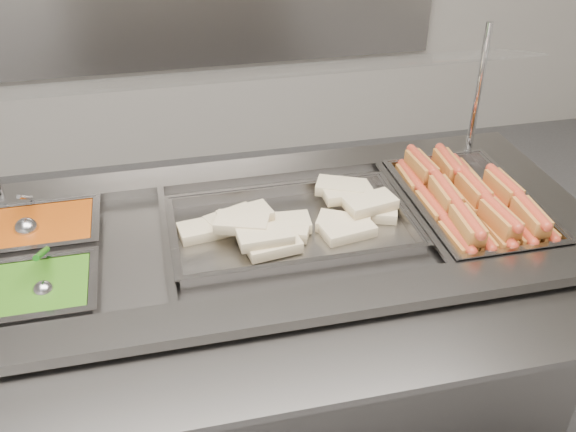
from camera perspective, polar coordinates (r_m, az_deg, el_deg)
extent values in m
cube|color=gray|center=(2.08, -1.33, -11.10)|extent=(1.75, 0.74, 0.85)
cube|color=slate|center=(1.54, 1.07, -8.01)|extent=(1.83, 0.14, 0.03)
cube|color=slate|center=(2.09, -3.38, 4.01)|extent=(1.83, 0.14, 0.03)
cube|color=slate|center=(2.12, 21.69, 1.86)|extent=(0.13, 0.55, 0.03)
cube|color=black|center=(1.87, -1.45, -3.93)|extent=(1.58, 0.56, 0.02)
cube|color=slate|center=(1.91, 10.85, 0.73)|extent=(0.02, 0.55, 0.01)
cube|color=slate|center=(1.78, -10.75, -1.99)|extent=(0.02, 0.55, 0.01)
cube|color=slate|center=(1.45, 2.59, -13.07)|extent=(1.75, 0.25, 0.02)
cylinder|color=silver|center=(2.21, 16.62, 10.86)|extent=(0.02, 0.02, 0.43)
cube|color=silver|center=(1.81, -2.99, 12.58)|extent=(1.61, 0.29, 0.08)
cube|color=#B4350A|center=(1.95, -20.79, -1.65)|extent=(0.27, 0.22, 0.09)
cube|color=#27650F|center=(1.72, -21.56, -6.87)|extent=(0.27, 0.22, 0.09)
cube|color=#AC6624|center=(1.82, 14.77, -2.21)|extent=(0.05, 0.15, 0.05)
cylinder|color=red|center=(1.81, 14.87, -1.64)|extent=(0.03, 0.16, 0.03)
cube|color=#AC6624|center=(1.95, 12.65, 0.62)|extent=(0.05, 0.15, 0.05)
cylinder|color=red|center=(1.94, 12.73, 1.14)|extent=(0.03, 0.16, 0.03)
cube|color=#AC6624|center=(2.08, 10.79, 3.09)|extent=(0.05, 0.15, 0.05)
cylinder|color=red|center=(2.07, 10.85, 3.57)|extent=(0.03, 0.16, 0.03)
cube|color=#AC6624|center=(1.85, 16.44, -1.97)|extent=(0.05, 0.15, 0.05)
cylinder|color=red|center=(1.84, 16.55, -1.39)|extent=(0.03, 0.16, 0.03)
cube|color=#AC6624|center=(1.97, 14.25, 0.84)|extent=(0.06, 0.15, 0.05)
cylinder|color=red|center=(1.96, 14.33, 1.34)|extent=(0.04, 0.16, 0.03)
cube|color=#AC6624|center=(2.10, 12.31, 3.21)|extent=(0.05, 0.15, 0.05)
cylinder|color=red|center=(2.09, 12.38, 3.73)|extent=(0.03, 0.16, 0.03)
cube|color=#AC6624|center=(1.88, 18.09, -1.71)|extent=(0.05, 0.15, 0.05)
cylinder|color=red|center=(1.87, 18.21, -1.14)|extent=(0.03, 0.16, 0.03)
cube|color=#AC6624|center=(2.00, 15.83, 1.05)|extent=(0.05, 0.15, 0.05)
cylinder|color=red|center=(1.99, 15.92, 1.53)|extent=(0.03, 0.16, 0.03)
cube|color=#AC6624|center=(2.13, 13.82, 3.41)|extent=(0.05, 0.15, 0.05)
cylinder|color=red|center=(2.12, 13.89, 3.89)|extent=(0.03, 0.16, 0.03)
cube|color=#AC6624|center=(1.91, 19.69, -1.44)|extent=(0.05, 0.15, 0.05)
cylinder|color=red|center=(1.90, 19.81, -0.90)|extent=(0.03, 0.16, 0.03)
cube|color=#AC6624|center=(2.03, 17.36, 1.22)|extent=(0.05, 0.15, 0.05)
cylinder|color=red|center=(2.02, 17.46, 1.72)|extent=(0.03, 0.16, 0.03)
cube|color=#AC6624|center=(2.15, 15.28, 3.51)|extent=(0.05, 0.15, 0.05)
cylinder|color=red|center=(2.14, 15.37, 4.04)|extent=(0.03, 0.16, 0.03)
cube|color=#AC6624|center=(1.94, 21.23, -1.17)|extent=(0.06, 0.15, 0.05)
cylinder|color=red|center=(1.93, 21.35, -0.67)|extent=(0.04, 0.16, 0.03)
cube|color=#AC6624|center=(1.80, 15.65, -0.78)|extent=(0.06, 0.15, 0.05)
cylinder|color=red|center=(1.79, 15.75, -0.22)|extent=(0.04, 0.16, 0.03)
cube|color=#AC6624|center=(1.93, 13.80, 1.92)|extent=(0.06, 0.15, 0.05)
cylinder|color=red|center=(1.92, 13.88, 2.46)|extent=(0.04, 0.16, 0.03)
cube|color=#AC6624|center=(2.07, 11.76, 4.36)|extent=(0.06, 0.15, 0.05)
cylinder|color=red|center=(2.06, 11.83, 4.88)|extent=(0.04, 0.16, 0.03)
cube|color=#AC6624|center=(1.86, 18.34, -0.24)|extent=(0.06, 0.15, 0.05)
cylinder|color=red|center=(1.85, 18.46, 0.31)|extent=(0.04, 0.16, 0.03)
cube|color=#AC6624|center=(1.98, 16.13, 2.33)|extent=(0.05, 0.15, 0.05)
cylinder|color=red|center=(1.97, 16.23, 2.86)|extent=(0.03, 0.16, 0.03)
cube|color=#AC6624|center=(2.09, 14.03, 4.41)|extent=(0.06, 0.15, 0.05)
cylinder|color=red|center=(2.08, 14.11, 4.93)|extent=(0.04, 0.16, 0.03)
cube|color=#AC6624|center=(1.90, 20.77, -0.07)|extent=(0.06, 0.15, 0.05)
cylinder|color=red|center=(1.88, 20.89, 0.48)|extent=(0.04, 0.16, 0.03)
cube|color=#AC6624|center=(2.01, 18.58, 2.45)|extent=(0.06, 0.15, 0.05)
cylinder|color=red|center=(2.00, 18.68, 2.98)|extent=(0.04, 0.16, 0.03)
cube|color=#C5B484|center=(1.81, -7.37, -1.20)|extent=(0.16, 0.10, 0.03)
cube|color=#C5B484|center=(1.80, 5.36, -1.26)|extent=(0.16, 0.11, 0.03)
cube|color=#C5B484|center=(1.89, 7.46, 0.39)|extent=(0.17, 0.13, 0.03)
cube|color=#C5B484|center=(1.83, 4.93, -0.67)|extent=(0.17, 0.14, 0.03)
cube|color=#C5B484|center=(1.84, -5.01, -0.31)|extent=(0.17, 0.13, 0.03)
cube|color=#C5B484|center=(1.73, -1.33, -2.63)|extent=(0.16, 0.10, 0.03)
cube|color=#C5B484|center=(1.79, -0.45, -1.19)|extent=(0.17, 0.13, 0.03)
cube|color=#C5B484|center=(1.81, -0.32, -0.69)|extent=(0.15, 0.09, 0.03)
cube|color=#C5B484|center=(1.72, -2.05, -1.84)|extent=(0.15, 0.09, 0.03)
cube|color=#C5B484|center=(1.87, 7.32, 1.15)|extent=(0.16, 0.11, 0.03)
cube|color=#C5B484|center=(1.93, 4.73, 2.56)|extent=(0.17, 0.14, 0.03)
cube|color=#C5B484|center=(1.80, -3.81, -0.01)|extent=(0.16, 0.12, 0.03)
cube|color=#C5B484|center=(1.76, -4.12, -0.64)|extent=(0.16, 0.13, 0.03)
cube|color=#C5B484|center=(1.91, 5.34, 2.03)|extent=(0.15, 0.08, 0.03)
sphere|color=#B8B8BD|center=(1.92, -22.20, -1.13)|extent=(0.07, 0.07, 0.07)
cylinder|color=#B8B8BD|center=(1.95, -22.32, 1.54)|extent=(0.01, 0.16, 0.10)
sphere|color=#B8B8BD|center=(1.68, -20.89, -6.27)|extent=(0.05, 0.05, 0.05)
cylinder|color=#166B13|center=(1.71, -21.05, -3.13)|extent=(0.02, 0.15, 0.09)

